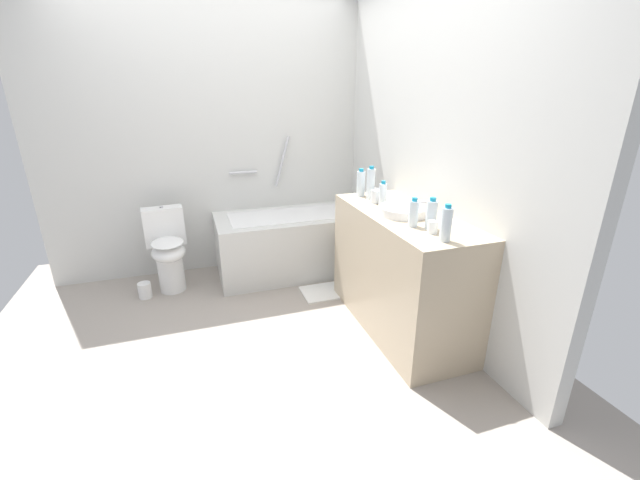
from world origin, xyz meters
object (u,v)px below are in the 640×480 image
at_px(water_bottle_3, 414,213).
at_px(drinking_glass_3, 380,194).
at_px(toilet_paper_roll, 145,290).
at_px(sink_basin, 403,211).
at_px(water_bottle_2, 431,214).
at_px(water_bottle_0, 446,224).
at_px(sink_faucet, 428,207).
at_px(drinking_glass_0, 433,227).
at_px(drinking_glass_1, 372,192).
at_px(bath_mat, 330,291).
at_px(water_bottle_5, 361,183).
at_px(water_bottle_4, 371,184).
at_px(bathtub, 293,241).
at_px(water_bottle_1, 383,194).
at_px(toilet, 168,250).
at_px(drinking_glass_2, 375,197).

distance_m(water_bottle_3, drinking_glass_3, 0.65).
distance_m(water_bottle_3, toilet_paper_roll, 2.42).
bearing_deg(sink_basin, water_bottle_3, -105.61).
height_order(water_bottle_2, drinking_glass_3, water_bottle_2).
bearing_deg(drinking_glass_3, toilet_paper_roll, 159.26).
bearing_deg(water_bottle_0, sink_faucet, 66.78).
bearing_deg(sink_faucet, drinking_glass_0, -119.12).
height_order(water_bottle_0, drinking_glass_1, water_bottle_0).
height_order(water_bottle_3, drinking_glass_3, water_bottle_3).
bearing_deg(bath_mat, toilet_paper_roll, 165.28).
relative_size(water_bottle_5, drinking_glass_1, 2.93).
relative_size(sink_basin, water_bottle_2, 1.64).
height_order(drinking_glass_1, bath_mat, drinking_glass_1).
bearing_deg(water_bottle_4, water_bottle_0, -90.38).
distance_m(bathtub, drinking_glass_3, 1.16).
distance_m(water_bottle_4, drinking_glass_0, 0.87).
distance_m(sink_basin, toilet_paper_roll, 2.32).
bearing_deg(water_bottle_1, drinking_glass_3, 72.16).
xyz_separation_m(water_bottle_4, water_bottle_5, (-0.04, 0.11, -0.02)).
xyz_separation_m(water_bottle_4, drinking_glass_3, (0.04, -0.07, -0.07)).
distance_m(toilet, water_bottle_2, 2.33).
bearing_deg(water_bottle_4, water_bottle_2, -87.36).
xyz_separation_m(water_bottle_0, water_bottle_1, (0.01, 0.80, -0.02)).
bearing_deg(water_bottle_4, toilet_paper_roll, 160.86).
bearing_deg(drinking_glass_3, bathtub, 119.90).
distance_m(water_bottle_4, water_bottle_5, 0.11).
height_order(drinking_glass_2, drinking_glass_3, drinking_glass_2).
bearing_deg(drinking_glass_0, toilet, 134.66).
xyz_separation_m(water_bottle_1, water_bottle_5, (-0.04, 0.31, 0.02)).
distance_m(water_bottle_2, water_bottle_3, 0.11).
relative_size(water_bottle_2, water_bottle_4, 0.77).
bearing_deg(toilet_paper_roll, bathtub, 5.66).
xyz_separation_m(water_bottle_0, drinking_glass_1, (0.05, 1.07, -0.06)).
bearing_deg(sink_basin, water_bottle_4, 93.06).
xyz_separation_m(bathtub, water_bottle_4, (0.44, -0.77, 0.71)).
distance_m(water_bottle_0, drinking_glass_3, 0.93).
xyz_separation_m(water_bottle_0, drinking_glass_2, (-0.01, 0.87, -0.05)).
bearing_deg(bathtub, water_bottle_1, -65.59).
bearing_deg(water_bottle_1, toilet_paper_roll, 155.31).
distance_m(sink_faucet, bath_mat, 1.25).
xyz_separation_m(toilet, water_bottle_3, (1.56, -1.47, 0.61)).
distance_m(drinking_glass_1, bath_mat, 0.99).
distance_m(toilet, drinking_glass_2, 1.90).
relative_size(drinking_glass_0, bath_mat, 0.15).
distance_m(drinking_glass_1, drinking_glass_3, 0.14).
height_order(water_bottle_3, water_bottle_4, water_bottle_4).
xyz_separation_m(drinking_glass_1, drinking_glass_2, (-0.06, -0.19, 0.01)).
bearing_deg(water_bottle_4, bath_mat, 138.79).
bearing_deg(drinking_glass_3, sink_faucet, -66.12).
distance_m(bathtub, water_bottle_4, 1.14).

